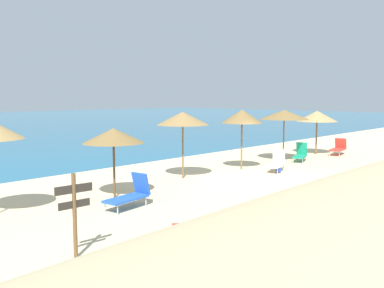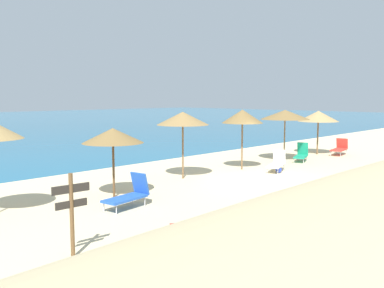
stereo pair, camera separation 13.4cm
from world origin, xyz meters
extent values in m
plane|color=beige|center=(0.00, 0.00, 0.00)|extent=(160.00, 160.00, 0.00)
cylinder|color=brown|center=(-5.89, 1.89, 1.02)|extent=(0.08, 0.08, 2.04)
cone|color=olive|center=(-5.89, 1.89, 2.14)|extent=(2.09, 2.09, 0.51)
cylinder|color=brown|center=(-1.89, 2.57, 1.21)|extent=(0.07, 0.07, 2.43)
cone|color=olive|center=(-1.89, 2.57, 2.55)|extent=(2.20, 2.20, 0.55)
cylinder|color=brown|center=(1.59, 2.12, 1.18)|extent=(0.08, 0.08, 2.36)
cone|color=olive|center=(1.59, 2.12, 2.53)|extent=(1.95, 1.95, 0.63)
cylinder|color=brown|center=(5.30, 2.11, 1.20)|extent=(0.07, 0.07, 2.40)
cone|color=olive|center=(5.30, 2.11, 2.50)|extent=(2.62, 2.62, 0.50)
cylinder|color=brown|center=(8.96, 2.09, 1.06)|extent=(0.09, 0.09, 2.13)
cone|color=tan|center=(8.96, 2.09, 2.29)|extent=(2.39, 2.39, 0.63)
cube|color=blue|center=(-6.53, 0.41, 0.32)|extent=(1.53, 0.83, 0.07)
cube|color=blue|center=(-5.86, 0.50, 0.69)|extent=(0.32, 0.66, 0.71)
cylinder|color=silver|center=(-7.18, 0.58, 0.14)|extent=(0.04, 0.04, 0.29)
cylinder|color=silver|center=(-7.11, 0.05, 0.14)|extent=(0.04, 0.04, 0.29)
cylinder|color=silver|center=(-5.96, 0.76, 0.14)|extent=(0.04, 0.04, 0.29)
cylinder|color=silver|center=(-5.89, 0.23, 0.14)|extent=(0.04, 0.04, 0.29)
cube|color=#199972|center=(5.65, 1.31, 0.28)|extent=(1.39, 0.96, 0.07)
cube|color=#199972|center=(6.21, 1.52, 0.63)|extent=(0.40, 0.61, 0.70)
cylinder|color=silver|center=(5.06, 1.36, 0.12)|extent=(0.04, 0.04, 0.24)
cylinder|color=silver|center=(5.23, 0.90, 0.12)|extent=(0.04, 0.04, 0.24)
cylinder|color=silver|center=(6.08, 1.72, 0.12)|extent=(0.04, 0.04, 0.24)
cylinder|color=silver|center=(6.24, 1.27, 0.12)|extent=(0.04, 0.04, 0.24)
cube|color=white|center=(2.13, 0.57, 0.30)|extent=(1.42, 0.95, 0.07)
cube|color=white|center=(2.72, 0.76, 0.64)|extent=(0.35, 0.60, 0.68)
cylinder|color=silver|center=(1.53, 0.63, 0.13)|extent=(0.04, 0.04, 0.26)
cylinder|color=silver|center=(1.68, 0.17, 0.13)|extent=(0.04, 0.04, 0.26)
cylinder|color=silver|center=(2.59, 0.98, 0.13)|extent=(0.04, 0.04, 0.26)
cylinder|color=silver|center=(2.74, 0.52, 0.13)|extent=(0.04, 0.04, 0.26)
cube|color=red|center=(9.51, 1.00, 0.33)|extent=(1.57, 0.90, 0.07)
cube|color=red|center=(10.19, 1.12, 0.64)|extent=(0.31, 0.68, 0.62)
cylinder|color=silver|center=(8.84, 1.17, 0.15)|extent=(0.04, 0.04, 0.29)
cylinder|color=silver|center=(8.94, 0.62, 0.15)|extent=(0.04, 0.04, 0.29)
cylinder|color=silver|center=(10.08, 1.39, 0.15)|extent=(0.04, 0.04, 0.29)
cylinder|color=silver|center=(10.17, 0.84, 0.15)|extent=(0.04, 0.04, 0.29)
cylinder|color=brown|center=(-9.71, -2.01, 0.92)|extent=(0.09, 0.09, 1.85)
cube|color=#332D28|center=(-9.71, -2.01, 1.51)|extent=(0.84, 0.11, 0.18)
cube|color=#332D28|center=(-9.71, -2.01, 1.18)|extent=(0.72, 0.07, 0.16)
sphere|color=blue|center=(2.03, 0.35, 0.14)|extent=(0.29, 0.29, 0.29)
cube|color=red|center=(-7.33, -2.90, 0.20)|extent=(0.61, 0.58, 0.39)
camera|label=1|loc=(-14.23, -9.81, 3.45)|focal=39.15mm
camera|label=2|loc=(-14.13, -9.90, 3.45)|focal=39.15mm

